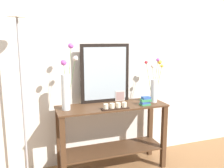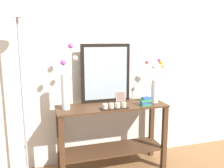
{
  "view_description": "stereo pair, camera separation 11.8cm",
  "coord_description": "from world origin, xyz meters",
  "px_view_note": "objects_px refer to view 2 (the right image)",
  "views": [
    {
      "loc": [
        -0.93,
        -2.61,
        1.59
      ],
      "look_at": [
        0.0,
        0.0,
        1.07
      ],
      "focal_mm": 38.65,
      "sensor_mm": 36.0,
      "label": 1
    },
    {
      "loc": [
        -0.82,
        -2.65,
        1.59
      ],
      "look_at": [
        0.0,
        0.0,
        1.07
      ],
      "focal_mm": 38.65,
      "sensor_mm": 36.0,
      "label": 2
    }
  ],
  "objects_px": {
    "picture_frame_small": "(121,96)",
    "floor_lamp": "(21,69)",
    "console_table": "(112,130)",
    "vase_right": "(155,85)",
    "mirror_leaning": "(106,73)",
    "candle_tray": "(115,106)",
    "tall_vase_left": "(66,86)",
    "book_stack": "(146,101)"
  },
  "relations": [
    {
      "from": "picture_frame_small",
      "to": "floor_lamp",
      "type": "relative_size",
      "value": 0.07
    },
    {
      "from": "console_table",
      "to": "vase_right",
      "type": "bearing_deg",
      "value": -2.12
    },
    {
      "from": "mirror_leaning",
      "to": "candle_tray",
      "type": "xyz_separation_m",
      "value": [
        0.01,
        -0.33,
        -0.33
      ]
    },
    {
      "from": "candle_tray",
      "to": "tall_vase_left",
      "type": "bearing_deg",
      "value": 164.34
    },
    {
      "from": "mirror_leaning",
      "to": "book_stack",
      "type": "distance_m",
      "value": 0.59
    },
    {
      "from": "vase_right",
      "to": "floor_lamp",
      "type": "xyz_separation_m",
      "value": [
        -1.54,
        0.01,
        0.26
      ]
    },
    {
      "from": "vase_right",
      "to": "mirror_leaning",
      "type": "bearing_deg",
      "value": 160.48
    },
    {
      "from": "console_table",
      "to": "book_stack",
      "type": "distance_m",
      "value": 0.53
    },
    {
      "from": "tall_vase_left",
      "to": "vase_right",
      "type": "height_order",
      "value": "tall_vase_left"
    },
    {
      "from": "console_table",
      "to": "picture_frame_small",
      "type": "relative_size",
      "value": 10.09
    },
    {
      "from": "mirror_leaning",
      "to": "candle_tray",
      "type": "distance_m",
      "value": 0.47
    },
    {
      "from": "console_table",
      "to": "floor_lamp",
      "type": "relative_size",
      "value": 0.69
    },
    {
      "from": "mirror_leaning",
      "to": "floor_lamp",
      "type": "distance_m",
      "value": 0.99
    },
    {
      "from": "vase_right",
      "to": "book_stack",
      "type": "relative_size",
      "value": 4.24
    },
    {
      "from": "book_stack",
      "to": "candle_tray",
      "type": "bearing_deg",
      "value": -175.99
    },
    {
      "from": "console_table",
      "to": "candle_tray",
      "type": "distance_m",
      "value": 0.37
    },
    {
      "from": "mirror_leaning",
      "to": "book_stack",
      "type": "bearing_deg",
      "value": -36.98
    },
    {
      "from": "picture_frame_small",
      "to": "book_stack",
      "type": "xyz_separation_m",
      "value": [
        0.21,
        -0.29,
        -0.02
      ]
    },
    {
      "from": "console_table",
      "to": "candle_tray",
      "type": "height_order",
      "value": "candle_tray"
    },
    {
      "from": "mirror_leaning",
      "to": "tall_vase_left",
      "type": "distance_m",
      "value": 0.55
    },
    {
      "from": "candle_tray",
      "to": "book_stack",
      "type": "relative_size",
      "value": 2.47
    },
    {
      "from": "mirror_leaning",
      "to": "picture_frame_small",
      "type": "height_order",
      "value": "mirror_leaning"
    },
    {
      "from": "mirror_leaning",
      "to": "book_stack",
      "type": "height_order",
      "value": "mirror_leaning"
    },
    {
      "from": "console_table",
      "to": "mirror_leaning",
      "type": "relative_size",
      "value": 1.82
    },
    {
      "from": "console_table",
      "to": "mirror_leaning",
      "type": "bearing_deg",
      "value": 97.26
    },
    {
      "from": "mirror_leaning",
      "to": "candle_tray",
      "type": "bearing_deg",
      "value": -88.5
    },
    {
      "from": "candle_tray",
      "to": "book_stack",
      "type": "distance_m",
      "value": 0.4
    },
    {
      "from": "tall_vase_left",
      "to": "floor_lamp",
      "type": "height_order",
      "value": "floor_lamp"
    },
    {
      "from": "vase_right",
      "to": "candle_tray",
      "type": "xyz_separation_m",
      "value": [
        -0.57,
        -0.13,
        -0.18
      ]
    },
    {
      "from": "picture_frame_small",
      "to": "console_table",
      "type": "bearing_deg",
      "value": -135.13
    },
    {
      "from": "candle_tray",
      "to": "book_stack",
      "type": "height_order",
      "value": "book_stack"
    },
    {
      "from": "tall_vase_left",
      "to": "floor_lamp",
      "type": "relative_size",
      "value": 0.39
    },
    {
      "from": "tall_vase_left",
      "to": "book_stack",
      "type": "height_order",
      "value": "tall_vase_left"
    },
    {
      "from": "candle_tray",
      "to": "mirror_leaning",
      "type": "bearing_deg",
      "value": 91.5
    },
    {
      "from": "candle_tray",
      "to": "book_stack",
      "type": "xyz_separation_m",
      "value": [
        0.4,
        0.03,
        0.02
      ]
    },
    {
      "from": "picture_frame_small",
      "to": "book_stack",
      "type": "bearing_deg",
      "value": -53.71
    },
    {
      "from": "candle_tray",
      "to": "picture_frame_small",
      "type": "bearing_deg",
      "value": 59.87
    },
    {
      "from": "book_stack",
      "to": "floor_lamp",
      "type": "relative_size",
      "value": 0.07
    },
    {
      "from": "vase_right",
      "to": "candle_tray",
      "type": "distance_m",
      "value": 0.61
    },
    {
      "from": "book_stack",
      "to": "tall_vase_left",
      "type": "bearing_deg",
      "value": 172.66
    },
    {
      "from": "mirror_leaning",
      "to": "floor_lamp",
      "type": "relative_size",
      "value": 0.38
    },
    {
      "from": "mirror_leaning",
      "to": "tall_vase_left",
      "type": "xyz_separation_m",
      "value": [
        -0.51,
        -0.19,
        -0.1
      ]
    }
  ]
}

